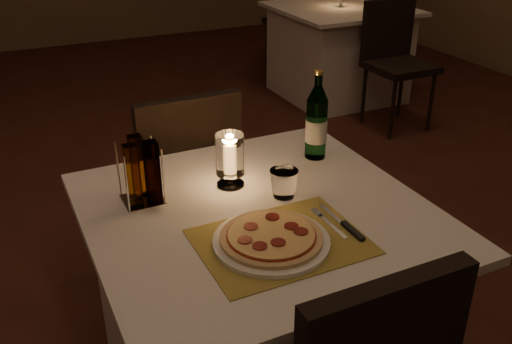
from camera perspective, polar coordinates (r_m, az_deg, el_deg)
name	(u,v)px	position (r m, az deg, el deg)	size (l,w,h in m)	color
main_table	(259,306)	(1.93, 0.26, -13.25)	(1.00, 1.00, 0.74)	silver
chair_far	(184,171)	(2.39, -7.21, 0.13)	(0.42, 0.42, 0.90)	black
placemat	(281,242)	(1.57, 2.51, -6.97)	(0.45, 0.34, 0.00)	#A28D38
plate	(271,242)	(1.55, 1.53, -6.96)	(0.32, 0.32, 0.01)	white
pizza	(271,236)	(1.55, 1.54, -6.46)	(0.28, 0.28, 0.02)	#D8B77F
fork	(326,221)	(1.66, 7.02, -4.86)	(0.02, 0.18, 0.00)	silver
knife	(348,227)	(1.64, 9.19, -5.48)	(0.02, 0.22, 0.01)	black
tumbler	(284,183)	(1.77, 2.80, -1.15)	(0.09, 0.09, 0.09)	white
water_bottle	(316,123)	(2.01, 6.06, 4.86)	(0.08, 0.08, 0.32)	#50965B
hurricane_candle	(230,156)	(1.81, -2.63, 1.59)	(0.09, 0.09, 0.18)	white
cruet_caddy	(141,174)	(1.75, -11.42, -0.19)	(0.12, 0.12, 0.21)	white
neighbor_table_right	(338,52)	(4.87, 8.20, 11.80)	(1.00, 1.00, 0.74)	silver
neighbor_chair_ra	(394,51)	(4.27, 13.67, 11.64)	(0.42, 0.42, 0.90)	black
neighbor_chair_rb	(297,15)	(5.42, 4.07, 15.43)	(0.42, 0.42, 0.90)	black
neighbor_candle_right	(341,1)	(4.78, 8.53, 16.60)	(0.03, 0.03, 0.11)	white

